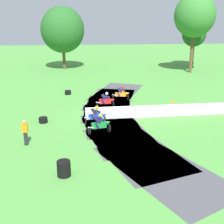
# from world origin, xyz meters

# --- Properties ---
(ground_plane) EXTENTS (120.00, 120.00, 0.00)m
(ground_plane) POSITION_xyz_m (0.00, 0.00, 0.00)
(ground_plane) COLOR #4C933D
(track_asphalt) EXTENTS (7.89, 25.06, 0.01)m
(track_asphalt) POSITION_xyz_m (0.79, 0.03, 0.00)
(track_asphalt) COLOR #47474C
(track_asphalt) RESTS_ON ground
(safety_barrier) EXTENTS (14.14, 0.79, 0.90)m
(safety_barrier) POSITION_xyz_m (5.19, 0.18, 0.45)
(safety_barrier) COLOR white
(safety_barrier) RESTS_ON ground
(motorcycle_lead_orange) EXTENTS (1.71, 0.97, 1.43)m
(motorcycle_lead_orange) POSITION_xyz_m (1.55, 4.97, 0.64)
(motorcycle_lead_orange) COLOR black
(motorcycle_lead_orange) RESTS_ON ground
(motorcycle_chase_red) EXTENTS (1.68, 0.68, 1.42)m
(motorcycle_chase_red) POSITION_xyz_m (-0.07, 2.73, 0.66)
(motorcycle_chase_red) COLOR black
(motorcycle_chase_red) RESTS_ON ground
(motorcycle_trailing_blue) EXTENTS (1.68, 0.83, 1.43)m
(motorcycle_trailing_blue) POSITION_xyz_m (-1.08, -1.13, 0.64)
(motorcycle_trailing_blue) COLOR black
(motorcycle_trailing_blue) RESTS_ON ground
(motorcycle_fourth_green) EXTENTS (1.68, 1.00, 1.42)m
(motorcycle_fourth_green) POSITION_xyz_m (-0.90, -2.95, 0.66)
(motorcycle_fourth_green) COLOR black
(motorcycle_fourth_green) RESTS_ON ground
(tire_stack_near) EXTENTS (0.63, 0.63, 0.40)m
(tire_stack_near) POSITION_xyz_m (-3.60, 7.64, 0.20)
(tire_stack_near) COLOR black
(tire_stack_near) RESTS_ON ground
(tire_stack_mid_a) EXTENTS (0.65, 0.65, 0.40)m
(tire_stack_mid_a) POSITION_xyz_m (-5.03, -0.46, 0.20)
(tire_stack_mid_a) COLOR black
(tire_stack_mid_a) RESTS_ON ground
(tire_stack_mid_b) EXTENTS (0.68, 0.68, 0.80)m
(tire_stack_mid_b) POSITION_xyz_m (-2.99, -8.33, 0.40)
(tire_stack_mid_b) COLOR black
(tire_stack_mid_b) RESTS_ON ground
(track_marshal) EXTENTS (0.34, 0.24, 1.63)m
(track_marshal) POSITION_xyz_m (-5.56, -4.41, 0.82)
(track_marshal) COLOR #232328
(track_marshal) RESTS_ON ground
(traffic_cone) EXTENTS (0.28, 0.28, 0.44)m
(traffic_cone) POSITION_xyz_m (6.07, 3.64, 0.22)
(traffic_cone) COLOR orange
(traffic_cone) RESTS_ON ground
(tree_far_left) EXTENTS (3.66, 3.66, 6.87)m
(tree_far_left) POSITION_xyz_m (14.96, 23.26, 4.91)
(tree_far_left) COLOR brown
(tree_far_left) RESTS_ON ground
(tree_far_right) EXTENTS (6.25, 6.25, 8.95)m
(tree_far_right) POSITION_xyz_m (-4.86, 22.67, 5.66)
(tree_far_right) COLOR brown
(tree_far_right) RESTS_ON ground
(tree_mid_rise) EXTENTS (5.44, 5.44, 10.47)m
(tree_mid_rise) POSITION_xyz_m (12.92, 18.19, 7.58)
(tree_mid_rise) COLOR brown
(tree_mid_rise) RESTS_ON ground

